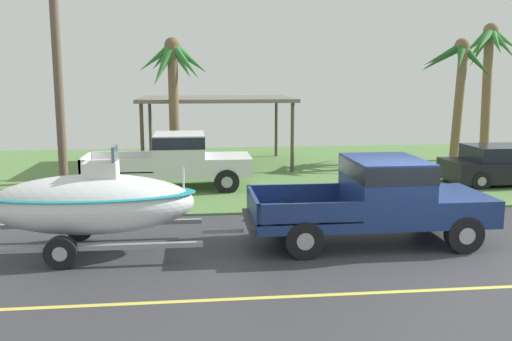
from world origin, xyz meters
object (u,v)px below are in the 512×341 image
at_px(pickup_truck_towing, 383,197).
at_px(palm_tree_near_right, 459,71).
at_px(parked_pickup_background, 179,159).
at_px(palm_tree_near_left, 489,57).
at_px(utility_pole, 58,73).
at_px(boat_on_trailer, 91,203).
at_px(parked_sedan_near, 509,166).
at_px(palm_tree_mid, 174,74).
at_px(carport_awning, 216,101).

xyz_separation_m(pickup_truck_towing, palm_tree_near_right, (6.79, 10.51, 2.87)).
xyz_separation_m(parked_pickup_background, palm_tree_near_left, (13.45, 5.26, 3.49)).
xyz_separation_m(palm_tree_near_left, palm_tree_near_right, (-1.95, -1.25, -0.60)).
bearing_deg(pickup_truck_towing, palm_tree_near_left, 53.36).
height_order(pickup_truck_towing, utility_pole, utility_pole).
bearing_deg(boat_on_trailer, parked_sedan_near, 24.85).
relative_size(palm_tree_near_left, utility_pole, 0.82).
height_order(parked_pickup_background, palm_tree_near_right, palm_tree_near_right).
bearing_deg(parked_pickup_background, pickup_truck_towing, -54.10).
xyz_separation_m(palm_tree_near_left, palm_tree_mid, (-13.60, -2.96, -0.73)).
relative_size(palm_tree_near_right, utility_pole, 0.72).
relative_size(carport_awning, utility_pole, 0.85).
bearing_deg(parked_pickup_background, parked_sedan_near, -2.38).
bearing_deg(parked_sedan_near, pickup_truck_towing, -137.66).
xyz_separation_m(parked_pickup_background, parked_sedan_near, (11.32, -0.47, -0.37)).
relative_size(boat_on_trailer, palm_tree_mid, 1.11).
xyz_separation_m(palm_tree_near_right, utility_pole, (-14.53, -6.90, -0.11)).
distance_m(carport_awning, palm_tree_mid, 3.25).
bearing_deg(palm_tree_mid, boat_on_trailer, -99.95).
distance_m(pickup_truck_towing, parked_pickup_background, 8.02).
distance_m(parked_pickup_background, parked_sedan_near, 11.33).
height_order(parked_pickup_background, palm_tree_near_left, palm_tree_near_left).
bearing_deg(carport_awning, parked_sedan_near, -28.61).
bearing_deg(palm_tree_near_left, palm_tree_mid, -167.72).
relative_size(boat_on_trailer, palm_tree_near_left, 0.94).
relative_size(pickup_truck_towing, carport_awning, 0.89).
bearing_deg(carport_awning, palm_tree_near_left, 1.67).
relative_size(parked_sedan_near, palm_tree_near_left, 0.75).
height_order(boat_on_trailer, utility_pole, utility_pole).
bearing_deg(parked_sedan_near, boat_on_trailer, -155.15).
xyz_separation_m(parked_pickup_background, carport_awning, (1.45, 4.91, 1.68)).
height_order(palm_tree_mid, utility_pole, utility_pole).
relative_size(pickup_truck_towing, palm_tree_mid, 1.08).
distance_m(pickup_truck_towing, palm_tree_near_left, 15.06).
height_order(boat_on_trailer, palm_tree_near_right, palm_tree_near_right).
relative_size(boat_on_trailer, parked_pickup_background, 1.01).
bearing_deg(parked_sedan_near, carport_awning, 151.39).
bearing_deg(carport_awning, parked_pickup_background, -106.41).
height_order(boat_on_trailer, parked_sedan_near, boat_on_trailer).
xyz_separation_m(boat_on_trailer, parked_sedan_near, (13.01, 6.03, -0.40)).
bearing_deg(palm_tree_mid, parked_pickup_background, -86.24).
xyz_separation_m(pickup_truck_towing, parked_sedan_near, (6.62, 6.03, -0.39)).
bearing_deg(pickup_truck_towing, utility_pole, 154.98).
distance_m(carport_awning, utility_pole, 9.06).
bearing_deg(palm_tree_near_right, palm_tree_near_left, 32.61).
height_order(parked_pickup_background, carport_awning, carport_awning).
height_order(pickup_truck_towing, carport_awning, carport_awning).
distance_m(boat_on_trailer, utility_pole, 4.73).
height_order(boat_on_trailer, carport_awning, carport_awning).
xyz_separation_m(palm_tree_near_left, utility_pole, (-16.49, -8.15, -0.71)).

